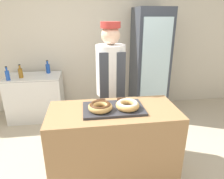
# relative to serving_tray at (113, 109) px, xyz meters

# --- Properties ---
(wall_back) EXTENTS (8.00, 0.06, 2.70)m
(wall_back) POSITION_rel_serving_tray_xyz_m (0.00, 2.13, 0.43)
(wall_back) COLOR beige
(wall_back) RESTS_ON ground_plane
(display_counter) EXTENTS (1.32, 0.61, 0.91)m
(display_counter) POSITION_rel_serving_tray_xyz_m (0.00, 0.00, -0.47)
(display_counter) COLOR #997047
(display_counter) RESTS_ON ground_plane
(serving_tray) EXTENTS (0.61, 0.37, 0.02)m
(serving_tray) POSITION_rel_serving_tray_xyz_m (0.00, 0.00, 0.00)
(serving_tray) COLOR #2D2D33
(serving_tray) RESTS_ON display_counter
(donut_chocolate_glaze) EXTENTS (0.24, 0.24, 0.07)m
(donut_chocolate_glaze) POSITION_rel_serving_tray_xyz_m (-0.14, -0.04, 0.05)
(donut_chocolate_glaze) COLOR tan
(donut_chocolate_glaze) RESTS_ON serving_tray
(donut_light_glaze) EXTENTS (0.24, 0.24, 0.07)m
(donut_light_glaze) POSITION_rel_serving_tray_xyz_m (0.14, -0.04, 0.05)
(donut_light_glaze) COLOR tan
(donut_light_glaze) RESTS_ON serving_tray
(brownie_back_left) EXTENTS (0.09, 0.09, 0.03)m
(brownie_back_left) POSITION_rel_serving_tray_xyz_m (-0.11, 0.12, 0.03)
(brownie_back_left) COLOR black
(brownie_back_left) RESTS_ON serving_tray
(brownie_back_right) EXTENTS (0.09, 0.09, 0.03)m
(brownie_back_right) POSITION_rel_serving_tray_xyz_m (0.11, 0.12, 0.03)
(brownie_back_right) COLOR black
(brownie_back_right) RESTS_ON serving_tray
(baker_person) EXTENTS (0.37, 0.37, 1.74)m
(baker_person) POSITION_rel_serving_tray_xyz_m (0.06, 0.63, -0.00)
(baker_person) COLOR #4C4C51
(baker_person) RESTS_ON ground_plane
(beverage_fridge) EXTENTS (0.60, 0.67, 1.94)m
(beverage_fridge) POSITION_rel_serving_tray_xyz_m (0.94, 1.74, 0.05)
(beverage_fridge) COLOR #333842
(beverage_fridge) RESTS_ON ground_plane
(chest_freezer) EXTENTS (0.94, 0.59, 0.81)m
(chest_freezer) POSITION_rel_serving_tray_xyz_m (-1.17, 1.75, -0.52)
(chest_freezer) COLOR silver
(chest_freezer) RESTS_ON ground_plane
(bottle_amber) EXTENTS (0.07, 0.07, 0.23)m
(bottle_amber) POSITION_rel_serving_tray_xyz_m (-1.34, 1.65, -0.03)
(bottle_amber) COLOR #99661E
(bottle_amber) RESTS_ON chest_freezer
(bottle_blue) EXTENTS (0.07, 0.07, 0.24)m
(bottle_blue) POSITION_rel_serving_tray_xyz_m (-0.93, 1.89, -0.02)
(bottle_blue) COLOR #1E4CB2
(bottle_blue) RESTS_ON chest_freezer
(bottle_blue_b) EXTENTS (0.07, 0.07, 0.23)m
(bottle_blue_b) POSITION_rel_serving_tray_xyz_m (-1.52, 1.54, -0.03)
(bottle_blue_b) COLOR #1E4CB2
(bottle_blue_b) RESTS_ON chest_freezer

